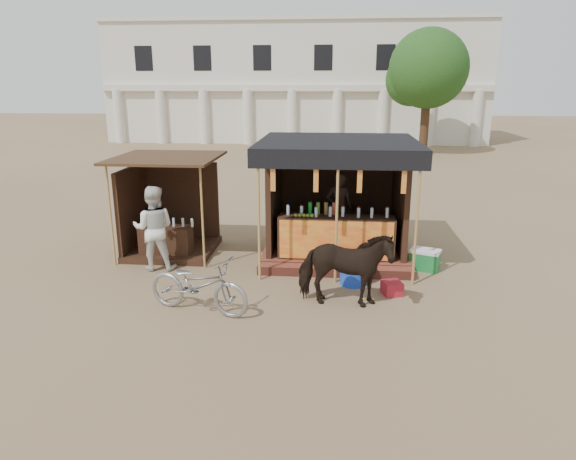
% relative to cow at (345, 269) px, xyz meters
% --- Properties ---
extents(ground, '(120.00, 120.00, 0.00)m').
position_rel_cow_xyz_m(ground, '(-1.16, -0.35, -0.74)').
color(ground, '#846B4C').
rests_on(ground, ground).
extents(main_stall, '(3.60, 3.61, 2.78)m').
position_rel_cow_xyz_m(main_stall, '(-0.16, 3.01, 0.29)').
color(main_stall, brown).
rests_on(main_stall, ground).
extents(secondary_stall, '(2.40, 2.40, 2.38)m').
position_rel_cow_xyz_m(secondary_stall, '(-4.33, 2.88, 0.11)').
color(secondary_stall, '#341E13').
rests_on(secondary_stall, ground).
extents(cow, '(1.81, 0.92, 1.48)m').
position_rel_cow_xyz_m(cow, '(0.00, 0.00, 0.00)').
color(cow, black).
rests_on(cow, ground).
extents(motorbike, '(2.10, 1.20, 1.04)m').
position_rel_cow_xyz_m(motorbike, '(-2.63, -0.48, -0.22)').
color(motorbike, gray).
rests_on(motorbike, ground).
extents(bystander, '(1.00, 0.82, 1.89)m').
position_rel_cow_xyz_m(bystander, '(-4.18, 1.65, 0.21)').
color(bystander, silver).
rests_on(bystander, ground).
extents(blue_barrel, '(0.70, 0.70, 0.68)m').
position_rel_cow_xyz_m(blue_barrel, '(0.22, 1.12, -0.40)').
color(blue_barrel, blue).
rests_on(blue_barrel, ground).
extents(red_crate, '(0.44, 0.45, 0.27)m').
position_rel_cow_xyz_m(red_crate, '(0.96, 0.65, -0.61)').
color(red_crate, maroon).
rests_on(red_crate, ground).
extents(cooler, '(0.76, 0.65, 0.46)m').
position_rel_cow_xyz_m(cooler, '(1.84, 2.16, -0.51)').
color(cooler, '#1B7934').
rests_on(cooler, ground).
extents(background_building, '(26.00, 7.45, 8.18)m').
position_rel_cow_xyz_m(background_building, '(-3.16, 29.59, 3.24)').
color(background_building, silver).
rests_on(background_building, ground).
extents(tree, '(4.50, 4.40, 7.00)m').
position_rel_cow_xyz_m(tree, '(4.65, 21.79, 3.89)').
color(tree, '#382314').
rests_on(tree, ground).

